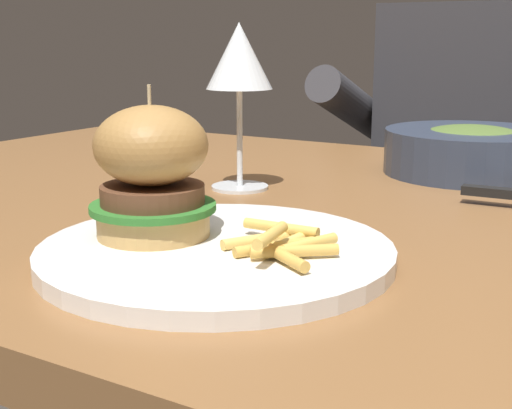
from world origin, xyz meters
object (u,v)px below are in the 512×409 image
Objects in this scene: soup_bowl at (472,150)px; wine_glass at (239,62)px; main_plate at (216,253)px; burger_sandwich at (152,172)px; diner_person at (472,221)px.

wine_glass is at bearing -131.73° from soup_bowl.
wine_glass is (-0.14, 0.25, 0.14)m from main_plate.
soup_bowl is (0.08, 0.49, 0.03)m from main_plate.
wine_glass reaches higher than soup_bowl.
soup_bowl is at bearing 74.32° from burger_sandwich.
burger_sandwich is 0.97m from diner_person.
wine_glass is 0.34m from soup_bowl.
wine_glass is at bearing 106.29° from burger_sandwich.
burger_sandwich is 0.52m from soup_bowl.
burger_sandwich is 0.11× the size of diner_person.
diner_person is at bearing 80.45° from wine_glass.
burger_sandwich is at bearing -92.42° from diner_person.
main_plate is at bearing -88.67° from diner_person.
diner_person is (0.11, 0.68, -0.33)m from wine_glass.
diner_person is at bearing 87.58° from burger_sandwich.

